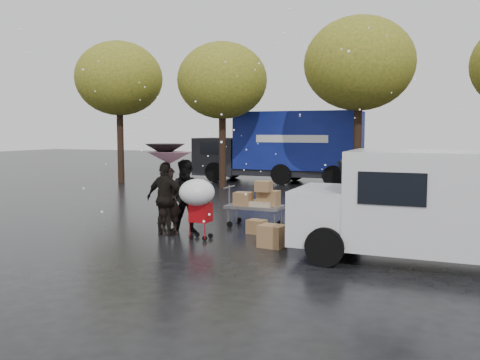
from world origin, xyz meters
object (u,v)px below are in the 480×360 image
at_px(white_van, 429,205).
at_px(blue_truck, 282,147).
at_px(vendor_cart, 258,200).
at_px(yellow_taxi, 428,172).
at_px(shopping_cart, 198,196).
at_px(person_black, 166,199).
at_px(person_pink, 170,201).

bearing_deg(white_van, blue_truck, 118.06).
xyz_separation_m(vendor_cart, white_van, (4.37, -2.23, 0.43)).
xyz_separation_m(blue_truck, yellow_taxi, (6.87, -0.07, -1.00)).
xyz_separation_m(vendor_cart, shopping_cart, (-0.74, -2.08, 0.34)).
bearing_deg(person_black, person_pink, -117.90).
relative_size(person_black, yellow_taxi, 0.41).
xyz_separation_m(person_pink, shopping_cart, (0.96, -0.37, 0.22)).
bearing_deg(blue_truck, person_pink, -84.50).
bearing_deg(white_van, vendor_cart, 153.00).
bearing_deg(shopping_cart, person_pink, 158.94).
bearing_deg(yellow_taxi, shopping_cart, 146.16).
bearing_deg(blue_truck, yellow_taxi, -0.61).
relative_size(vendor_cart, white_van, 0.31).
height_order(person_black, blue_truck, blue_truck).
distance_m(person_pink, white_van, 6.11).
height_order(person_pink, shopping_cart, person_pink).
height_order(person_black, shopping_cart, person_black).
bearing_deg(yellow_taxi, blue_truck, 74.42).
bearing_deg(person_black, white_van, 177.95).
distance_m(vendor_cart, white_van, 4.93).
relative_size(vendor_cart, shopping_cart, 1.04).
relative_size(vendor_cart, blue_truck, 0.18).
height_order(white_van, blue_truck, blue_truck).
height_order(person_pink, person_black, person_black).
distance_m(vendor_cart, yellow_taxi, 12.13).
bearing_deg(vendor_cart, blue_truck, 104.44).
relative_size(shopping_cart, white_van, 0.30).
distance_m(person_pink, shopping_cart, 1.05).
bearing_deg(person_black, blue_truck, -82.91).
height_order(person_pink, white_van, white_van).
relative_size(vendor_cart, yellow_taxi, 0.34).
distance_m(person_black, yellow_taxi, 14.45).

